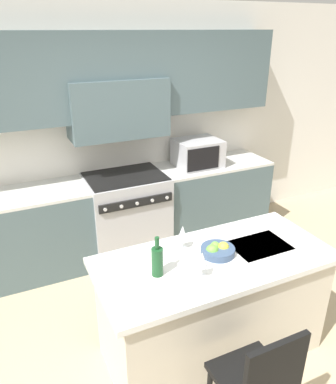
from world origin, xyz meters
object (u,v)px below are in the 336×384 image
Objects in this scene: range_stove at (127,214)px; wine_glass_far at (183,233)px; microwave at (198,153)px; fruit_bowl at (217,250)px; wine_bottle at (157,261)px; island_chair at (259,380)px; wine_glass_near at (202,260)px.

range_stove is 1.58m from wine_glass_far.
fruit_bowl is at bearing -114.42° from microwave.
fruit_bowl is at bearing 5.01° from wine_bottle.
wine_bottle is 0.38m from wine_glass_far.
microwave reaches higher than island_chair.
range_stove is 1.09m from microwave.
island_chair is 1.08m from wine_glass_far.
range_stove is 3.75× the size of fruit_bowl.
wine_bottle reaches higher than island_chair.
range_stove is 1.73m from fruit_bowl.
microwave is 1.77× the size of wine_bottle.
fruit_bowl is (0.24, 0.19, -0.10)m from wine_glass_near.
wine_glass_near is at bearing -141.90° from fruit_bowl.
range_stove is 1.82m from wine_bottle.
range_stove is 2.46m from island_chair.
island_chair is 0.90m from fruit_bowl.
microwave is 1.78m from wine_glass_far.
range_stove is at bearing 86.98° from wine_glass_near.
wine_glass_far is (-0.01, 0.97, 0.48)m from island_chair.
wine_glass_far is 0.76× the size of fruit_bowl.
microwave reaches higher than wine_glass_far.
fruit_bowl is at bearing -85.04° from range_stove.
island_chair is at bearing -103.07° from fruit_bowl.
wine_bottle reaches higher than wine_glass_far.
wine_glass_far reaches higher than fruit_bowl.
island_chair is at bearing -110.96° from microwave.
wine_bottle is 0.51m from fruit_bowl.
wine_glass_near and wine_glass_far have the same top height.
microwave is at bearing 65.58° from fruit_bowl.
wine_bottle is at bearing 150.56° from wine_glass_near.
microwave is 2.12m from wine_glass_near.
wine_glass_far is (0.04, 0.37, 0.00)m from wine_glass_near.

